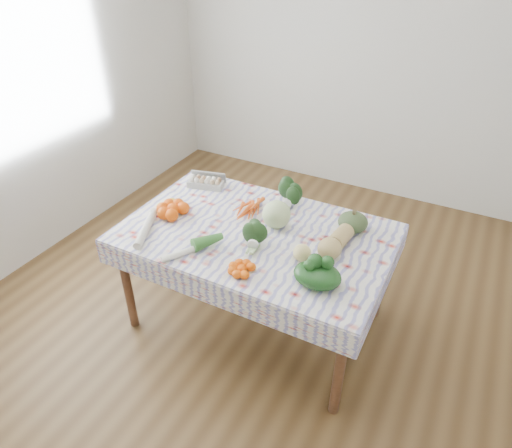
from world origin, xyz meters
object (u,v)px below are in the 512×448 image
(kabocha_squash, at_px, (353,222))
(cabbage, at_px, (276,214))
(dining_table, at_px, (256,243))
(egg_carton, at_px, (205,183))
(butternut_squash, at_px, (336,241))
(grapefruit, at_px, (302,253))

(kabocha_squash, bearing_deg, cabbage, -157.41)
(dining_table, relative_size, egg_carton, 6.19)
(butternut_squash, bearing_deg, egg_carton, 171.30)
(cabbage, distance_m, grapefruit, 0.37)
(butternut_squash, bearing_deg, dining_table, -168.53)
(dining_table, xyz_separation_m, cabbage, (0.09, 0.11, 0.17))
(egg_carton, xyz_separation_m, grapefruit, (0.96, -0.47, 0.02))
(cabbage, bearing_deg, kabocha_squash, 22.59)
(dining_table, distance_m, butternut_squash, 0.53)
(egg_carton, bearing_deg, kabocha_squash, -16.52)
(kabocha_squash, height_order, cabbage, cabbage)
(dining_table, relative_size, cabbage, 8.88)
(cabbage, xyz_separation_m, grapefruit, (0.28, -0.24, -0.04))
(grapefruit, bearing_deg, kabocha_squash, 69.05)
(dining_table, bearing_deg, butternut_squash, 5.17)
(kabocha_squash, relative_size, cabbage, 1.03)
(cabbage, relative_size, grapefruit, 1.76)
(egg_carton, height_order, cabbage, cabbage)
(dining_table, bearing_deg, grapefruit, -19.75)
(kabocha_squash, distance_m, cabbage, 0.48)
(cabbage, bearing_deg, dining_table, -127.51)
(egg_carton, bearing_deg, cabbage, -32.78)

